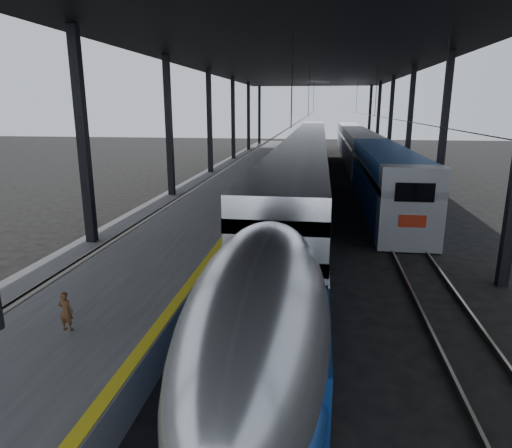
# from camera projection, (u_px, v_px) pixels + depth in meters

# --- Properties ---
(ground) EXTENTS (160.00, 160.00, 0.00)m
(ground) POSITION_uv_depth(u_px,v_px,m) (204.00, 334.00, 12.76)
(ground) COLOR black
(ground) RESTS_ON ground
(platform) EXTENTS (6.00, 80.00, 1.00)m
(platform) POSITION_uv_depth(u_px,v_px,m) (226.00, 189.00, 32.28)
(platform) COLOR #4C4C4F
(platform) RESTS_ON ground
(yellow_strip) EXTENTS (0.30, 80.00, 0.01)m
(yellow_strip) POSITION_uv_depth(u_px,v_px,m) (265.00, 183.00, 31.78)
(yellow_strip) COLOR gold
(yellow_strip) RESTS_ON platform
(rails) EXTENTS (6.52, 80.00, 0.16)m
(rails) POSITION_uv_depth(u_px,v_px,m) (340.00, 198.00, 31.30)
(rails) COLOR slate
(rails) RESTS_ON ground
(canopy) EXTENTS (18.00, 75.00, 9.47)m
(canopy) POSITION_uv_depth(u_px,v_px,m) (306.00, 59.00, 29.40)
(canopy) COLOR black
(canopy) RESTS_ON ground
(tgv_train) EXTENTS (2.82, 65.20, 4.04)m
(tgv_train) POSITION_uv_depth(u_px,v_px,m) (306.00, 164.00, 35.15)
(tgv_train) COLOR silver
(tgv_train) RESTS_ON ground
(second_train) EXTENTS (2.71, 56.05, 3.73)m
(second_train) POSITION_uv_depth(u_px,v_px,m) (361.00, 151.00, 45.36)
(second_train) COLOR navy
(second_train) RESTS_ON ground
(child) EXTENTS (0.37, 0.25, 0.98)m
(child) POSITION_uv_depth(u_px,v_px,m) (66.00, 311.00, 10.77)
(child) COLOR #462B17
(child) RESTS_ON platform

